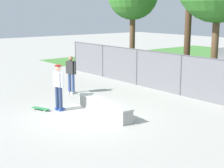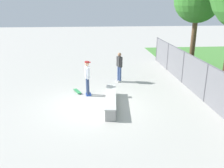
% 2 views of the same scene
% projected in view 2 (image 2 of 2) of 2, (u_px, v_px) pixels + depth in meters
% --- Properties ---
extents(ground_plane, '(80.00, 80.00, 0.00)m').
position_uv_depth(ground_plane, '(95.00, 105.00, 11.56)').
color(ground_plane, '#ADAAA3').
extents(concrete_ledge, '(3.32, 0.79, 0.54)m').
position_uv_depth(concrete_ledge, '(111.00, 101.00, 11.43)').
color(concrete_ledge, '#999993').
rests_on(concrete_ledge, ground).
extents(skateboarder, '(0.60, 0.33, 1.84)m').
position_uv_depth(skateboarder, '(87.00, 77.00, 12.51)').
color(skateboarder, '#2647A5').
rests_on(skateboarder, ground).
extents(skateboard, '(0.82, 0.49, 0.09)m').
position_uv_depth(skateboard, '(77.00, 91.00, 13.21)').
color(skateboard, '#2D8C4C').
rests_on(skateboard, ground).
extents(chainlink_fence, '(18.25, 0.07, 1.95)m').
position_uv_depth(chainlink_fence, '(206.00, 81.00, 11.67)').
color(chainlink_fence, '#4C4C51').
rests_on(chainlink_fence, ground).
extents(tree_near_left, '(2.90, 2.90, 6.31)m').
position_uv_depth(tree_near_left, '(198.00, 0.00, 15.06)').
color(tree_near_left, brown).
rests_on(tree_near_left, ground).
extents(bystander, '(0.57, 0.37, 1.82)m').
position_uv_depth(bystander, '(119.00, 66.00, 14.71)').
color(bystander, beige).
rests_on(bystander, ground).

